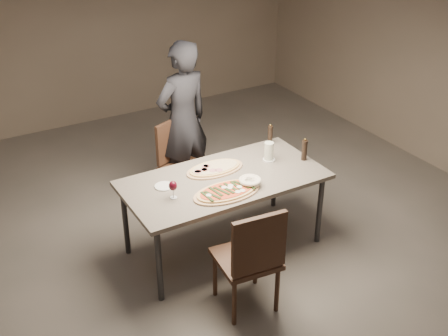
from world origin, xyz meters
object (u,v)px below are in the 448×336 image
ham_pizza (215,168)px  carafe (269,152)px  chair_near (251,256)px  diner (183,121)px  chair_far (179,158)px  zucchini_pizza (227,191)px  bread_basket (250,182)px  pepper_mill_left (304,150)px  dining_table (224,183)px

ham_pizza → carafe: 0.54m
chair_near → diner: bearing=84.7°
ham_pizza → chair_near: bearing=-98.1°
chair_near → chair_far: chair_near is taller
zucchini_pizza → diner: diner is taller
bread_basket → diner: 1.33m
chair_near → diner: size_ratio=0.57×
diner → chair_near: bearing=68.5°
ham_pizza → chair_near: 1.06m
chair_near → zucchini_pizza: bearing=83.3°
bread_basket → chair_far: size_ratio=0.22×
pepper_mill_left → diner: 1.36m
ham_pizza → carafe: (0.53, -0.09, 0.08)m
dining_table → chair_far: bearing=88.7°
dining_table → zucchini_pizza: zucchini_pizza is taller
zucchini_pizza → chair_near: chair_near is taller
dining_table → carafe: bearing=8.7°
ham_pizza → chair_near: chair_near is taller
zucchini_pizza → pepper_mill_left: bearing=-14.2°
dining_table → bread_basket: bread_basket is taller
chair_far → diner: bearing=-157.7°
dining_table → diner: (0.14, 1.09, 0.16)m
zucchini_pizza → carafe: size_ratio=3.37×
ham_pizza → chair_near: (-0.24, -1.01, -0.22)m
zucchini_pizza → ham_pizza: size_ratio=1.11×
carafe → diner: 1.09m
dining_table → bread_basket: size_ratio=9.14×
dining_table → chair_near: bearing=-106.1°
chair_far → zucchini_pizza: bearing=61.5°
pepper_mill_left → chair_near: chair_near is taller
carafe → chair_near: size_ratio=0.19×
carafe → pepper_mill_left: bearing=-28.0°
pepper_mill_left → chair_near: 1.35m
pepper_mill_left → chair_far: size_ratio=0.25×
dining_table → chair_far: chair_far is taller
diner → ham_pizza: bearing=71.1°
ham_pizza → zucchini_pizza: bearing=-99.5°
ham_pizza → chair_far: chair_far is taller
chair_far → diner: 0.39m
dining_table → diner: size_ratio=1.05×
dining_table → pepper_mill_left: 0.84m
pepper_mill_left → chair_near: (-1.07, -0.77, -0.31)m
carafe → bread_basket: bearing=-142.4°
pepper_mill_left → chair_far: pepper_mill_left is taller
zucchini_pizza → ham_pizza: 0.42m
ham_pizza → bread_basket: bread_basket is taller
ham_pizza → diner: 0.94m
chair_near → chair_far: 1.84m
chair_near → dining_table: bearing=79.8°
chair_near → diner: 2.00m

